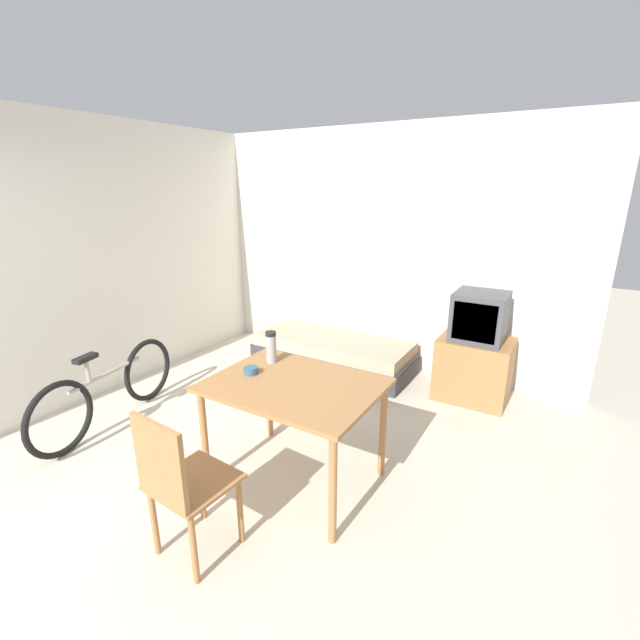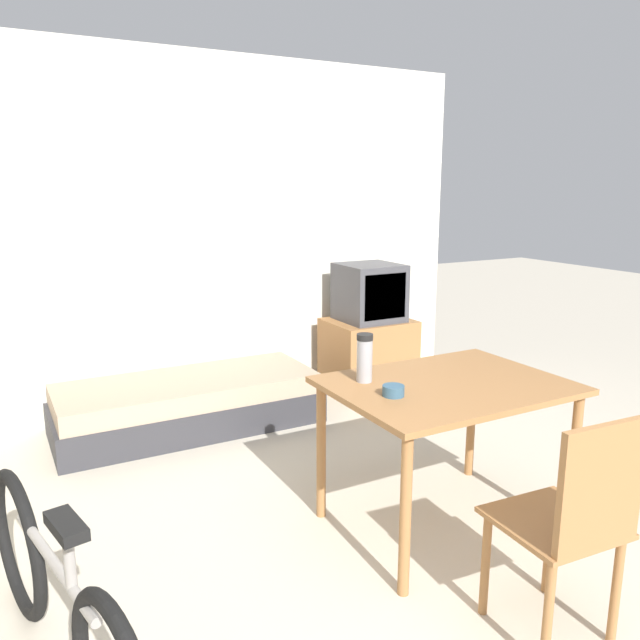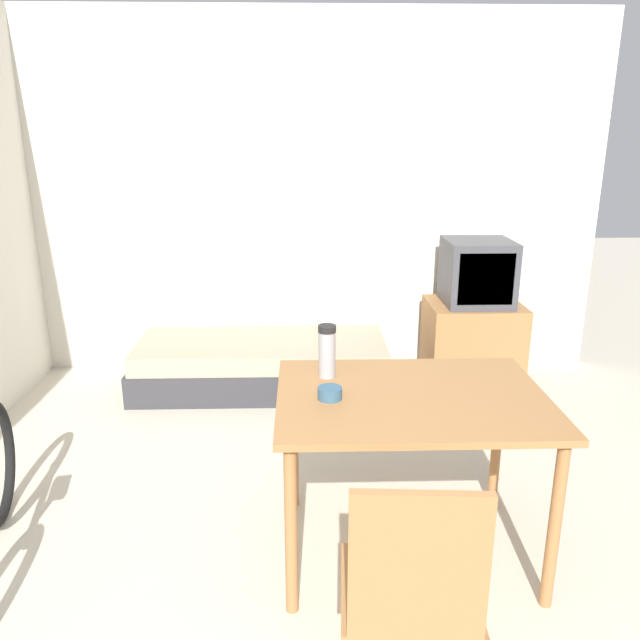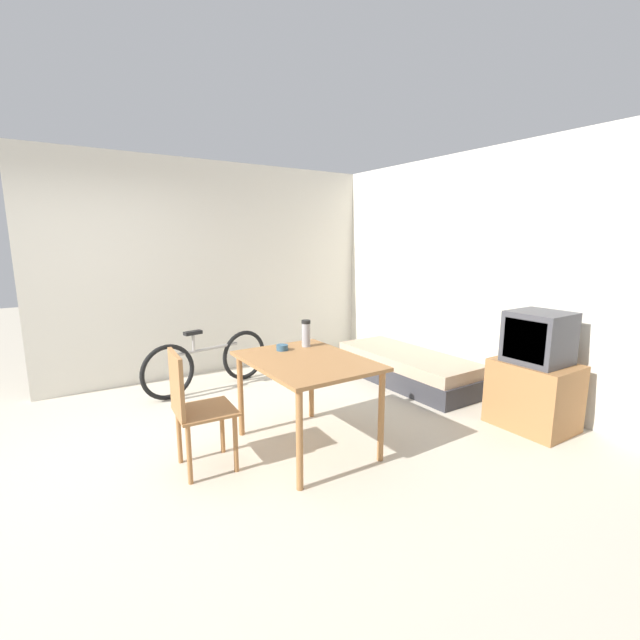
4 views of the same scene
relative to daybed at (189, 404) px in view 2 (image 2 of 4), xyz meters
name	(u,v)px [view 2 (image 2 of 4)]	position (x,y,z in m)	size (l,w,h in m)	color
wall_back	(187,236)	(0.19, 0.49, 1.17)	(4.84, 0.06, 2.70)	silver
daybed	(189,404)	(0.00, 0.00, 0.00)	(1.87, 0.75, 0.37)	#333338
tv	(369,336)	(1.58, 0.06, 0.30)	(0.68, 0.55, 1.09)	#9E6B3D
dining_table	(447,400)	(0.77, -1.91, 0.50)	(1.15, 0.86, 0.77)	#9E6B3D
wooden_chair	(574,518)	(0.62, -2.82, 0.35)	(0.45, 0.45, 0.94)	#9E6B3D
bicycle	(59,604)	(-1.10, -2.12, 0.14)	(0.37, 1.60, 0.72)	black
thermos_flask	(365,355)	(0.41, -1.70, 0.73)	(0.08, 0.08, 0.24)	#99999E
mate_bowl	(393,391)	(0.41, -1.94, 0.62)	(0.10, 0.10, 0.05)	#335670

